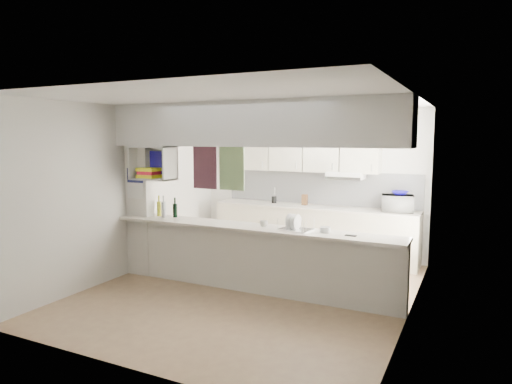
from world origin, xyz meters
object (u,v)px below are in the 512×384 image
Objects in this scene: dish_rack at (296,224)px; bowl at (400,193)px; microwave at (398,203)px; wine_bottles at (161,209)px.

bowl is at bearing 74.24° from dish_rack.
microwave reaches higher than dish_rack.
dish_rack is at bearing -115.08° from bowl.
microwave is at bearing -147.46° from bowl.
microwave is 2.30m from dish_rack.
wine_bottles reaches higher than microwave.
bowl is 2.34m from dish_rack.
microwave is 1.12× the size of dish_rack.
bowl is at bearing 32.80° from wine_bottles.
dish_rack is (-0.99, -2.11, -0.22)m from bowl.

